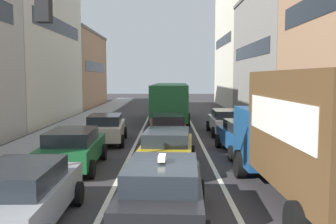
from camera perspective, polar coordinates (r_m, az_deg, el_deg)
sidewalk_left at (r=28.46m, az=-13.64°, el=-1.57°), size 2.60×64.00×0.14m
lane_stripe_left at (r=27.73m, az=-3.54°, el=-1.75°), size 0.16×60.00×0.01m
lane_stripe_right at (r=27.73m, az=3.49°, el=-1.74°), size 0.16×60.00×0.01m
building_row_left at (r=30.38m, az=-23.66°, el=9.86°), size 7.20×43.90×13.67m
building_row_right at (r=31.97m, az=18.30°, el=10.07°), size 7.20×43.90×14.15m
removalist_box_truck at (r=10.33m, az=21.10°, el=-3.06°), size 2.87×7.76×3.58m
taxi_centre_lane_front at (r=8.83m, az=-0.93°, el=-11.93°), size 2.25×4.39×1.66m
sedan_left_lane_front at (r=9.18m, az=-21.62°, el=-11.63°), size 2.13×4.33×1.49m
sedan_centre_lane_second at (r=13.84m, az=-0.22°, el=-5.58°), size 2.29×4.41×1.49m
wagon_left_lane_second at (r=14.40m, az=-14.46°, el=-5.32°), size 2.16×4.35×1.49m
hatchback_centre_lane_third at (r=19.56m, az=-0.23°, el=-2.37°), size 2.26×4.40×1.49m
sedan_left_lane_third at (r=19.67m, az=-9.63°, el=-2.40°), size 2.29×4.41×1.49m
sedan_right_lane_behind_truck at (r=17.01m, az=11.67°, el=-3.64°), size 2.25×4.39×1.49m
wagon_right_lane_far at (r=22.59m, az=8.86°, el=-1.39°), size 2.07×4.31×1.49m
bus_mid_queue_primary at (r=28.50m, az=0.30°, el=2.00°), size 3.03×10.57×2.90m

